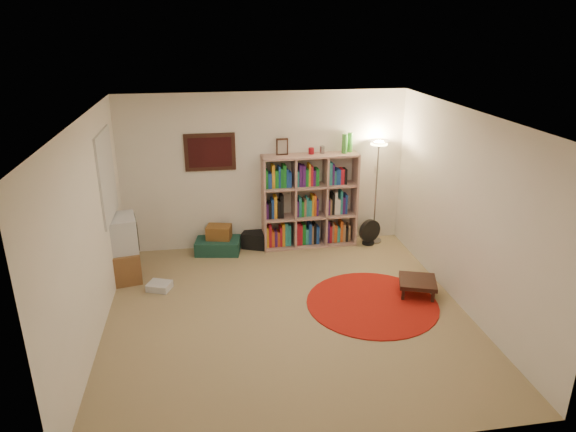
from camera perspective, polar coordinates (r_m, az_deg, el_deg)
name	(u,v)px	position (r m, az deg, el deg)	size (l,w,h in m)	color
room	(283,220)	(6.10, -0.60, -0.48)	(4.54, 4.54, 2.54)	#967F58
bookshelf	(308,202)	(8.33, 2.20, 1.61)	(1.54, 0.47, 1.84)	#A87C70
floor_lamp	(378,159)	(8.34, 9.98, 6.31)	(0.34, 0.34, 1.73)	gray
floor_fan	(369,232)	(8.59, 9.04, -1.78)	(0.38, 0.26, 0.43)	black
tv_stand	(122,249)	(7.67, -17.97, -3.50)	(0.56, 0.71, 0.94)	brown
dvd_box	(159,286)	(7.37, -14.09, -7.57)	(0.37, 0.35, 0.10)	silver
suitcase	(218,246)	(8.31, -7.78, -3.29)	(0.76, 0.55, 0.22)	#163C32
wicker_basket	(219,232)	(8.26, -7.68, -1.79)	(0.43, 0.35, 0.22)	brown
duffel_bag	(255,239)	(8.45, -3.68, -2.58)	(0.47, 0.44, 0.27)	black
red_rug	(372,303)	(6.93, 9.32, -9.52)	(1.72, 1.72, 0.02)	#97120A
side_table	(418,282)	(7.19, 14.21, -7.14)	(0.61, 0.61, 0.22)	black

